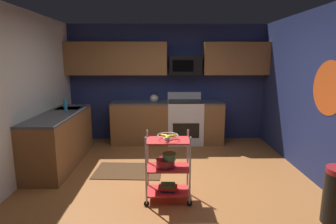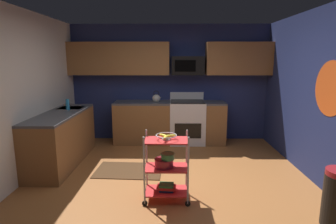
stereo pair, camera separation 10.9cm
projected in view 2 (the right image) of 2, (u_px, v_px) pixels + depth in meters
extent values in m
cube|color=#995B2D|center=(169.00, 185.00, 4.15)|extent=(4.40, 4.80, 0.04)
cube|color=navy|center=(170.00, 83.00, 6.28)|extent=(4.52, 0.06, 2.60)
cube|color=silver|center=(12.00, 98.00, 3.92)|extent=(0.06, 4.80, 2.60)
cube|color=navy|center=(327.00, 98.00, 3.87)|extent=(0.06, 4.80, 2.60)
cylinder|color=#E5591E|center=(330.00, 89.00, 3.74)|extent=(0.00, 0.77, 0.77)
cube|color=brown|center=(170.00, 123.00, 6.12)|extent=(2.43, 0.60, 0.88)
cube|color=#4C4C51|center=(170.00, 103.00, 6.03)|extent=(2.43, 0.60, 0.04)
cube|color=brown|center=(62.00, 139.00, 4.90)|extent=(0.60, 1.94, 0.88)
cube|color=#4C4C51|center=(61.00, 114.00, 4.81)|extent=(0.60, 1.94, 0.04)
cube|color=#B7BABC|center=(71.00, 112.00, 5.33)|extent=(0.44, 0.36, 0.16)
cube|color=white|center=(187.00, 122.00, 6.11)|extent=(0.76, 0.64, 0.92)
cube|color=black|center=(188.00, 131.00, 5.81)|extent=(0.56, 0.01, 0.32)
cube|color=white|center=(187.00, 96.00, 6.29)|extent=(0.76, 0.06, 0.18)
cube|color=black|center=(187.00, 101.00, 6.02)|extent=(0.72, 0.60, 0.02)
cube|color=brown|center=(119.00, 59.00, 6.00)|extent=(2.19, 0.33, 0.70)
cube|color=brown|center=(239.00, 59.00, 5.96)|extent=(1.41, 0.33, 0.70)
cube|color=black|center=(188.00, 66.00, 5.98)|extent=(0.70, 0.38, 0.40)
cube|color=black|center=(185.00, 66.00, 5.79)|extent=(0.44, 0.01, 0.24)
cylinder|color=silver|center=(144.00, 171.00, 3.43)|extent=(0.02, 0.02, 0.88)
cylinder|color=black|center=(145.00, 203.00, 3.51)|extent=(0.07, 0.02, 0.07)
cylinder|color=silver|center=(188.00, 171.00, 3.42)|extent=(0.02, 0.02, 0.88)
cylinder|color=black|center=(188.00, 204.00, 3.50)|extent=(0.07, 0.02, 0.07)
cylinder|color=silver|center=(147.00, 161.00, 3.76)|extent=(0.02, 0.02, 0.88)
cylinder|color=black|center=(147.00, 191.00, 3.85)|extent=(0.07, 0.02, 0.07)
cylinder|color=silver|center=(187.00, 161.00, 3.75)|extent=(0.02, 0.02, 0.88)
cylinder|color=black|center=(186.00, 191.00, 3.84)|extent=(0.07, 0.02, 0.07)
cube|color=red|center=(166.00, 191.00, 3.66)|extent=(0.55, 0.34, 0.02)
cube|color=red|center=(166.00, 168.00, 3.60)|extent=(0.55, 0.34, 0.02)
cube|color=red|center=(166.00, 140.00, 3.53)|extent=(0.55, 0.34, 0.02)
torus|color=silver|center=(166.00, 135.00, 3.51)|extent=(0.27, 0.27, 0.01)
cylinder|color=silver|center=(166.00, 139.00, 3.52)|extent=(0.12, 0.12, 0.02)
ellipsoid|color=yellow|center=(170.00, 136.00, 3.53)|extent=(0.17, 0.09, 0.04)
ellipsoid|color=yellow|center=(164.00, 136.00, 3.55)|extent=(0.15, 0.14, 0.04)
ellipsoid|color=yellow|center=(165.00, 137.00, 3.47)|extent=(0.08, 0.17, 0.04)
cylinder|color=maroon|center=(164.00, 163.00, 3.58)|extent=(0.24, 0.24, 0.11)
torus|color=maroon|center=(164.00, 159.00, 3.57)|extent=(0.25, 0.25, 0.01)
cylinder|color=#387F4C|center=(168.00, 157.00, 3.54)|extent=(0.17, 0.17, 0.08)
torus|color=#387F4C|center=(168.00, 154.00, 3.53)|extent=(0.18, 0.18, 0.01)
cube|color=#1E4C8C|center=(166.00, 189.00, 3.65)|extent=(0.19, 0.15, 0.03)
cube|color=#B22626|center=(166.00, 187.00, 3.65)|extent=(0.26, 0.18, 0.04)
cube|color=#26723F|center=(166.00, 185.00, 3.64)|extent=(0.20, 0.16, 0.03)
sphere|color=beige|center=(156.00, 99.00, 6.02)|extent=(0.18, 0.18, 0.18)
sphere|color=black|center=(156.00, 95.00, 6.00)|extent=(0.03, 0.03, 0.03)
cone|color=beige|center=(160.00, 98.00, 6.01)|extent=(0.09, 0.04, 0.06)
torus|color=black|center=(156.00, 93.00, 6.00)|extent=(0.12, 0.01, 0.12)
cylinder|color=#2D8CBF|center=(68.00, 104.00, 5.07)|extent=(0.06, 0.06, 0.20)
cube|color=#472D19|center=(129.00, 170.00, 4.62)|extent=(1.13, 0.76, 0.01)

